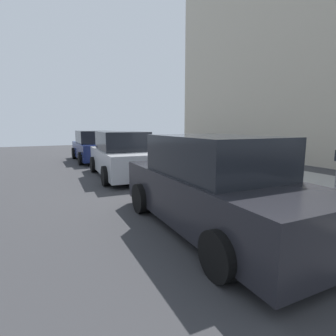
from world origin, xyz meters
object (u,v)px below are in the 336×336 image
at_px(suitcase_black_4, 219,171).
at_px(parked_car_silver_1, 122,156).
at_px(suitcase_red_5, 208,167).
at_px(parked_car_navy_2, 95,147).
at_px(suitcase_navy_1, 254,181).
at_px(parked_car_charcoal_0, 213,186).
at_px(suitcase_olive_7, 189,163).
at_px(suitcase_maroon_3, 229,173).
at_px(suitcase_navy_8, 181,164).
at_px(suitcase_olive_0, 272,183).
at_px(suitcase_silver_6, 198,166).
at_px(bollard_post, 164,155).
at_px(suitcase_teal_2, 241,175).
at_px(fire_hydrant, 172,158).

xyz_separation_m(suitcase_black_4, parked_car_silver_1, (2.80, 2.35, 0.32)).
height_order(suitcase_red_5, parked_car_navy_2, parked_car_navy_2).
relative_size(suitcase_navy_1, parked_car_charcoal_0, 0.19).
height_order(suitcase_navy_1, suitcase_olive_7, suitcase_navy_1).
height_order(suitcase_maroon_3, suitcase_olive_7, suitcase_maroon_3).
bearing_deg(suitcase_navy_8, suitcase_red_5, -178.01).
relative_size(suitcase_olive_0, parked_car_navy_2, 0.17).
relative_size(suitcase_silver_6, parked_car_charcoal_0, 0.16).
relative_size(suitcase_olive_0, suitcase_navy_8, 1.05).
bearing_deg(suitcase_olive_0, suitcase_maroon_3, -1.50).
distance_m(suitcase_olive_7, suitcase_navy_8, 0.57).
xyz_separation_m(suitcase_maroon_3, suitcase_black_4, (0.51, -0.01, -0.01)).
bearing_deg(parked_car_navy_2, suitcase_olive_0, -167.27).
xyz_separation_m(suitcase_navy_1, parked_car_navy_2, (9.59, 2.25, 0.33)).
height_order(bollard_post, parked_car_silver_1, parked_car_silver_1).
height_order(bollard_post, parked_car_charcoal_0, parked_car_charcoal_0).
distance_m(suitcase_black_4, suitcase_olive_7, 1.76).
bearing_deg(parked_car_silver_1, suitcase_silver_6, -125.52).
bearing_deg(suitcase_olive_7, suitcase_navy_8, 4.92).
bearing_deg(parked_car_silver_1, suitcase_black_4, -140.04).
height_order(suitcase_maroon_3, suitcase_red_5, suitcase_red_5).
bearing_deg(suitcase_navy_8, suitcase_olive_7, -175.08).
distance_m(bollard_post, parked_car_silver_1, 2.31).
relative_size(suitcase_teal_2, parked_car_silver_1, 0.22).
bearing_deg(parked_car_charcoal_0, suitcase_olive_7, -26.20).
bearing_deg(bollard_post, suitcase_maroon_3, -177.27).
height_order(suitcase_olive_0, parked_car_navy_2, parked_car_navy_2).
xyz_separation_m(suitcase_navy_8, fire_hydrant, (0.88, -0.03, 0.15)).
bearing_deg(suitcase_olive_7, suitcase_black_4, -178.49).
height_order(fire_hydrant, parked_car_silver_1, parked_car_silver_1).
bearing_deg(parked_car_navy_2, fire_hydrant, -154.33).
xyz_separation_m(suitcase_teal_2, parked_car_navy_2, (9.01, 2.33, 0.25)).
relative_size(suitcase_red_5, parked_car_silver_1, 0.23).
distance_m(suitcase_navy_1, parked_car_navy_2, 9.85).
relative_size(suitcase_black_4, suitcase_red_5, 0.86).
bearing_deg(parked_car_silver_1, parked_car_navy_2, 0.00).
distance_m(suitcase_teal_2, bollard_post, 4.75).
height_order(suitcase_teal_2, suitcase_olive_7, suitcase_teal_2).
relative_size(suitcase_silver_6, parked_car_navy_2, 0.16).
distance_m(suitcase_olive_0, parked_car_silver_1, 5.50).
xyz_separation_m(suitcase_red_5, fire_hydrant, (2.64, 0.03, 0.02)).
relative_size(suitcase_silver_6, suitcase_olive_7, 0.94).
bearing_deg(parked_car_charcoal_0, fire_hydrant, -20.52).
xyz_separation_m(suitcase_black_4, suitcase_olive_7, (1.76, 0.05, 0.05)).
bearing_deg(suitcase_black_4, parked_car_navy_2, 16.45).
relative_size(suitcase_black_4, fire_hydrant, 1.13).
height_order(suitcase_olive_0, suitcase_teal_2, suitcase_teal_2).
height_order(suitcase_silver_6, suitcase_navy_8, suitcase_silver_6).
height_order(suitcase_navy_1, parked_car_navy_2, parked_car_navy_2).
height_order(suitcase_navy_8, parked_car_navy_2, parked_car_navy_2).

